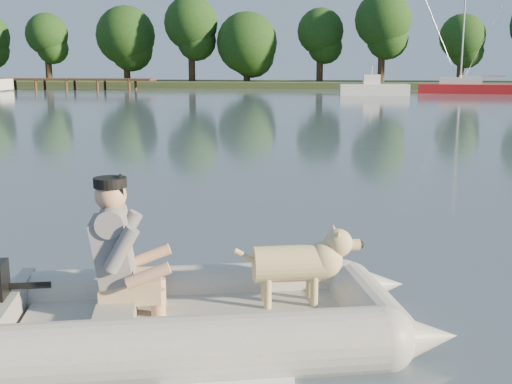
% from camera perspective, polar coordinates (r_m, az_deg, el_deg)
% --- Properties ---
extents(water, '(160.00, 160.00, 0.00)m').
position_cam_1_polar(water, '(5.74, -3.17, -12.22)').
color(water, slate).
rests_on(water, ground).
extents(shore_bank, '(160.00, 12.00, 0.70)m').
position_cam_1_polar(shore_bank, '(67.20, 7.75, 9.42)').
color(shore_bank, '#47512D').
rests_on(shore_bank, water).
extents(dock, '(18.00, 2.00, 1.04)m').
position_cam_1_polar(dock, '(63.28, -17.00, 9.17)').
color(dock, '#4C331E').
rests_on(dock, water).
extents(treeline, '(71.02, 7.35, 9.27)m').
position_cam_1_polar(treeline, '(66.51, 4.56, 13.97)').
color(treeline, '#332316').
rests_on(treeline, shore_bank).
extents(dinghy, '(5.99, 5.11, 1.48)m').
position_cam_1_polar(dinghy, '(5.39, -4.28, -6.54)').
color(dinghy, '#9A9A95').
rests_on(dinghy, water).
extents(man, '(0.94, 0.86, 1.16)m').
position_cam_1_polar(man, '(5.40, -12.37, -4.57)').
color(man, slate).
rests_on(man, dinghy).
extents(dog, '(1.06, 0.62, 0.67)m').
position_cam_1_polar(dog, '(5.54, 2.97, -6.92)').
color(dog, tan).
rests_on(dog, dinghy).
extents(motorboat, '(5.49, 2.42, 2.27)m').
position_cam_1_polar(motorboat, '(50.37, 10.47, 9.64)').
color(motorboat, white).
rests_on(motorboat, water).
extents(sailboat, '(7.68, 3.13, 10.26)m').
position_cam_1_polar(sailboat, '(55.16, 18.08, 8.80)').
color(sailboat, red).
rests_on(sailboat, water).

